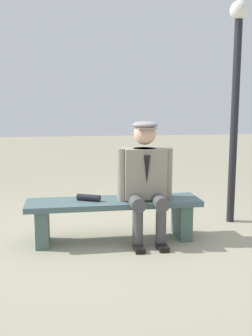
{
  "coord_description": "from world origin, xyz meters",
  "views": [
    {
      "loc": [
        0.52,
        4.09,
        1.47
      ],
      "look_at": [
        -0.13,
        0.0,
        0.81
      ],
      "focal_mm": 41.51,
      "sensor_mm": 36.0,
      "label": 1
    }
  ],
  "objects_px": {
    "rolled_magazine": "(89,198)",
    "lamp_post": "(236,86)",
    "bench": "(114,212)",
    "seated_man": "(145,176)"
  },
  "relations": [
    {
      "from": "seated_man",
      "to": "rolled_magazine",
      "type": "bearing_deg",
      "value": -5.9
    },
    {
      "from": "seated_man",
      "to": "rolled_magazine",
      "type": "relative_size",
      "value": 5.05
    },
    {
      "from": "seated_man",
      "to": "lamp_post",
      "type": "distance_m",
      "value": 1.66
    },
    {
      "from": "rolled_magazine",
      "to": "lamp_post",
      "type": "xyz_separation_m",
      "value": [
        -1.84,
        -0.47,
        1.21
      ]
    },
    {
      "from": "bench",
      "to": "rolled_magazine",
      "type": "xyz_separation_m",
      "value": [
        0.27,
        -0.01,
        0.17
      ]
    },
    {
      "from": "rolled_magazine",
      "to": "seated_man",
      "type": "bearing_deg",
      "value": 174.1
    },
    {
      "from": "rolled_magazine",
      "to": "lamp_post",
      "type": "relative_size",
      "value": 0.1
    },
    {
      "from": "bench",
      "to": "lamp_post",
      "type": "distance_m",
      "value": 2.14
    },
    {
      "from": "bench",
      "to": "lamp_post",
      "type": "xyz_separation_m",
      "value": [
        -1.57,
        -0.47,
        1.38
      ]
    },
    {
      "from": "bench",
      "to": "seated_man",
      "type": "relative_size",
      "value": 1.44
    }
  ]
}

